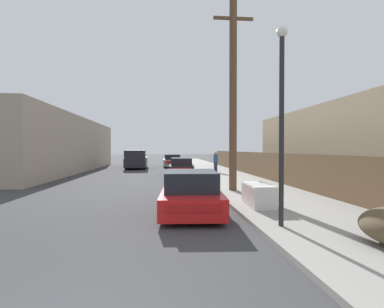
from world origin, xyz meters
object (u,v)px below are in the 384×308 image
at_px(car_parked_mid, 182,167).
at_px(car_parked_far, 172,161).
at_px(discarded_fridge, 258,195).
at_px(parked_sports_car_red, 191,193).
at_px(pickup_truck, 136,159).
at_px(pedestrian, 216,162).
at_px(utility_pole, 233,93).
at_px(street_lamp, 282,111).

height_order(car_parked_mid, car_parked_far, car_parked_far).
relative_size(discarded_fridge, parked_sports_car_red, 0.37).
distance_m(pickup_truck, pedestrian, 9.58).
height_order(utility_pole, street_lamp, utility_pole).
height_order(car_parked_far, utility_pole, utility_pole).
bearing_deg(utility_pole, parked_sports_car_red, -120.31).
height_order(car_parked_mid, street_lamp, street_lamp).
bearing_deg(discarded_fridge, car_parked_far, 97.16).
bearing_deg(car_parked_mid, pickup_truck, 121.42).
bearing_deg(pedestrian, car_parked_far, 109.65).
bearing_deg(pickup_truck, pedestrian, 134.23).
bearing_deg(pedestrian, street_lamp, -94.38).
height_order(car_parked_far, pickup_truck, pickup_truck).
distance_m(parked_sports_car_red, car_parked_mid, 13.09).
distance_m(car_parked_mid, pedestrian, 2.95).
distance_m(discarded_fridge, car_parked_mid, 13.05).
bearing_deg(car_parked_far, street_lamp, -87.19).
bearing_deg(car_parked_mid, pedestrian, 22.99).
bearing_deg(street_lamp, car_parked_far, 94.41).
bearing_deg(parked_sports_car_red, pedestrian, 80.44).
bearing_deg(pickup_truck, discarded_fridge, 104.48).
bearing_deg(parked_sports_car_red, pickup_truck, 103.24).
bearing_deg(pickup_truck, car_parked_mid, 116.59).
bearing_deg(pedestrian, utility_pole, -95.53).
distance_m(parked_sports_car_red, pedestrian, 14.43).
xyz_separation_m(parked_sports_car_red, car_parked_mid, (0.46, 13.08, 0.03)).
distance_m(car_parked_far, pedestrian, 9.62).
xyz_separation_m(car_parked_mid, street_lamp, (1.50, -15.50, 2.26)).
height_order(discarded_fridge, pedestrian, pedestrian).
bearing_deg(utility_pole, pedestrian, 84.47).
relative_size(car_parked_far, pickup_truck, 0.79).
bearing_deg(utility_pole, discarded_fridge, -90.02).
bearing_deg(parked_sports_car_red, car_parked_far, 93.37).
height_order(car_parked_mid, utility_pole, utility_pole).
xyz_separation_m(discarded_fridge, pedestrian, (0.99, 13.90, 0.50)).
distance_m(car_parked_mid, utility_pole, 10.18).
height_order(discarded_fridge, parked_sports_car_red, parked_sports_car_red).
bearing_deg(car_parked_far, pedestrian, -71.95).
xyz_separation_m(car_parked_mid, pedestrian, (2.76, 0.98, 0.35)).
bearing_deg(discarded_fridge, street_lamp, -94.38).
xyz_separation_m(pickup_truck, pedestrian, (6.84, -6.70, 0.04)).
bearing_deg(pickup_truck, utility_pole, 107.68).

